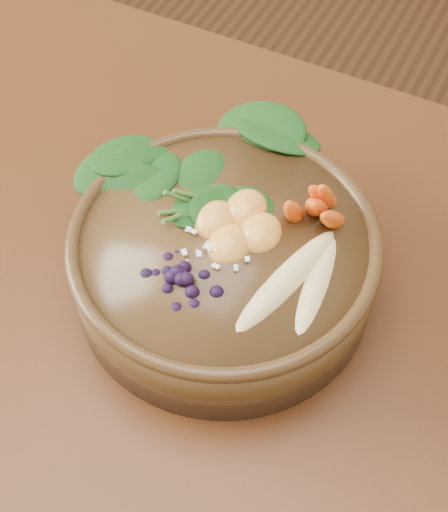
# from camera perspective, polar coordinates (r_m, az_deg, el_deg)

# --- Properties ---
(stoneware_bowl) EXTENTS (0.31, 0.31, 0.07)m
(stoneware_bowl) POSITION_cam_1_polar(r_m,az_deg,el_deg) (0.61, 0.00, -0.56)
(stoneware_bowl) COLOR #422D17
(stoneware_bowl) RESTS_ON dining_table
(kale_heap) EXTENTS (0.20, 0.18, 0.04)m
(kale_heap) POSITION_cam_1_polar(r_m,az_deg,el_deg) (0.62, 0.16, 7.54)
(kale_heap) COLOR #164512
(kale_heap) RESTS_ON stoneware_bowl
(carrot_cluster) EXTENTS (0.06, 0.06, 0.07)m
(carrot_cluster) POSITION_cam_1_polar(r_m,az_deg,el_deg) (0.58, 7.96, 5.66)
(carrot_cluster) COLOR #EC5518
(carrot_cluster) RESTS_ON stoneware_bowl
(banana_halves) EXTENTS (0.07, 0.14, 0.03)m
(banana_halves) POSITION_cam_1_polar(r_m,az_deg,el_deg) (0.55, 6.34, -1.30)
(banana_halves) COLOR #E0CC84
(banana_halves) RESTS_ON stoneware_bowl
(mandarin_cluster) EXTENTS (0.09, 0.10, 0.03)m
(mandarin_cluster) POSITION_cam_1_polar(r_m,az_deg,el_deg) (0.58, 1.13, 3.23)
(mandarin_cluster) COLOR gold
(mandarin_cluster) RESTS_ON stoneware_bowl
(blueberry_pile) EXTENTS (0.14, 0.11, 0.04)m
(blueberry_pile) POSITION_cam_1_polar(r_m,az_deg,el_deg) (0.55, -3.28, -1.00)
(blueberry_pile) COLOR black
(blueberry_pile) RESTS_ON stoneware_bowl
(coconut_flakes) EXTENTS (0.09, 0.08, 0.01)m
(coconut_flakes) POSITION_cam_1_polar(r_m,az_deg,el_deg) (0.57, -0.97, 0.49)
(coconut_flakes) COLOR white
(coconut_flakes) RESTS_ON stoneware_bowl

